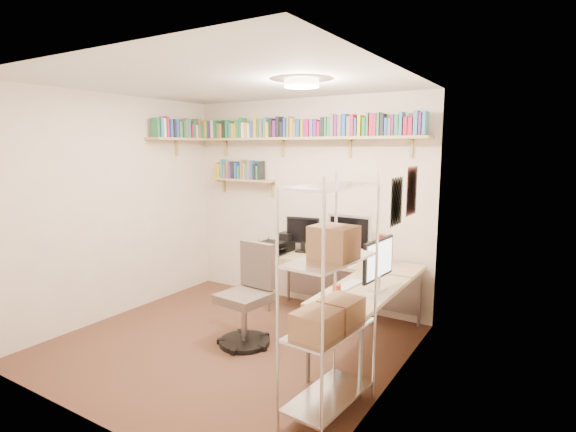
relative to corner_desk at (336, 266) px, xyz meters
name	(u,v)px	position (x,y,z in m)	size (l,w,h in m)	color
ground	(229,344)	(-0.69, -0.96, -0.67)	(3.20, 3.20, 0.00)	#482A1E
room_shell	(226,187)	(-0.69, -0.96, 0.88)	(3.24, 3.04, 2.52)	beige
wall_shelves	(267,138)	(-1.11, 0.33, 1.36)	(3.12, 1.09, 0.80)	tan
corner_desk	(336,266)	(0.00, 0.00, 0.00)	(1.81, 1.72, 1.17)	tan
office_chair	(248,302)	(-0.55, -0.83, -0.25)	(0.52, 0.53, 0.99)	black
wire_rack	(330,291)	(0.67, -1.49, 0.26)	(0.44, 0.79, 1.75)	silver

